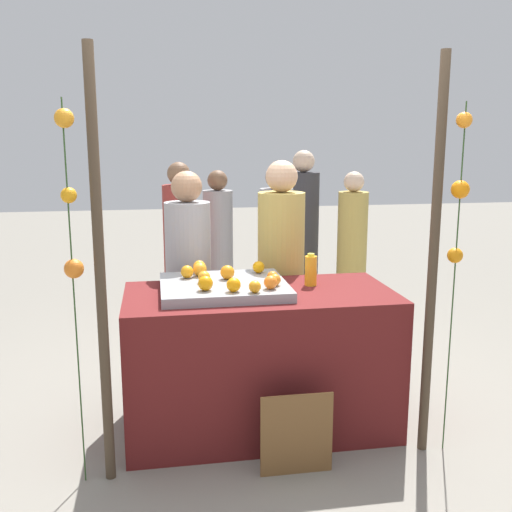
{
  "coord_description": "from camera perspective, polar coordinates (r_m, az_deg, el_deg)",
  "views": [
    {
      "loc": [
        -0.62,
        -3.5,
        1.85
      ],
      "look_at": [
        0.0,
        0.15,
        1.1
      ],
      "focal_mm": 41.25,
      "sensor_mm": 36.0,
      "label": 1
    }
  ],
  "objects": [
    {
      "name": "juice_bottle",
      "position": [
        3.84,
        5.33,
        -1.39
      ],
      "size": [
        0.08,
        0.08,
        0.21
      ],
      "color": "orange",
      "rests_on": "stall_counter"
    },
    {
      "name": "orange_3",
      "position": [
        3.66,
        1.62,
        -2.05
      ],
      "size": [
        0.07,
        0.07,
        0.07
      ],
      "primitive_type": "sphere",
      "color": "orange",
      "rests_on": "orange_tray"
    },
    {
      "name": "orange_1",
      "position": [
        3.48,
        -4.92,
        -2.65
      ],
      "size": [
        0.09,
        0.09,
        0.09
      ],
      "primitive_type": "sphere",
      "color": "orange",
      "rests_on": "orange_tray"
    },
    {
      "name": "ground_plane",
      "position": [
        4.0,
        0.38,
        -16.09
      ],
      "size": [
        24.0,
        24.0,
        0.0
      ],
      "primitive_type": "plane",
      "color": "gray"
    },
    {
      "name": "crowd_person_2",
      "position": [
        6.37,
        4.53,
        1.92
      ],
      "size": [
        0.34,
        0.34,
        1.72
      ],
      "color": "#333338",
      "rests_on": "ground_plane"
    },
    {
      "name": "garland_strand_left",
      "position": [
        3.09,
        -17.63,
        4.77
      ],
      "size": [
        0.1,
        0.1,
        2.04
      ],
      "color": "#2D4C23",
      "rests_on": "ground_plane"
    },
    {
      "name": "crowd_person_0",
      "position": [
        6.1,
        9.27,
        0.49
      ],
      "size": [
        0.3,
        0.3,
        1.52
      ],
      "color": "tan",
      "rests_on": "ground_plane"
    },
    {
      "name": "orange_6",
      "position": [
        3.75,
        -2.79,
        -1.59
      ],
      "size": [
        0.09,
        0.09,
        0.09
      ],
      "primitive_type": "sphere",
      "color": "orange",
      "rests_on": "orange_tray"
    },
    {
      "name": "orange_tray",
      "position": [
        3.68,
        -3.15,
        -3.02
      ],
      "size": [
        0.78,
        0.68,
        0.06
      ],
      "primitive_type": "cube",
      "color": "gray",
      "rests_on": "stall_counter"
    },
    {
      "name": "orange_5",
      "position": [
        3.93,
        -5.52,
        -1.05
      ],
      "size": [
        0.09,
        0.09,
        0.09
      ],
      "primitive_type": "sphere",
      "color": "orange",
      "rests_on": "orange_tray"
    },
    {
      "name": "orange_0",
      "position": [
        3.44,
        -2.18,
        -2.81
      ],
      "size": [
        0.08,
        0.08,
        0.08
      ],
      "primitive_type": "sphere",
      "color": "orange",
      "rests_on": "orange_tray"
    },
    {
      "name": "canopy_post_right",
      "position": [
        3.49,
        16.8,
        -0.57
      ],
      "size": [
        0.06,
        0.06,
        2.31
      ],
      "primitive_type": "cylinder",
      "color": "#473828",
      "rests_on": "ground_plane"
    },
    {
      "name": "orange_4",
      "position": [
        3.84,
        -5.46,
        -1.32
      ],
      "size": [
        0.09,
        0.09,
        0.09
      ],
      "primitive_type": "sphere",
      "color": "orange",
      "rests_on": "orange_tray"
    },
    {
      "name": "crowd_person_4",
      "position": [
        6.11,
        -3.64,
        0.66
      ],
      "size": [
        0.31,
        0.31,
        1.52
      ],
      "color": "#99999E",
      "rests_on": "ground_plane"
    },
    {
      "name": "stall_counter",
      "position": [
        3.82,
        0.38,
        -10.07
      ],
      "size": [
        1.68,
        0.82,
        0.9
      ],
      "primitive_type": "cube",
      "color": "#5B1919",
      "rests_on": "ground_plane"
    },
    {
      "name": "orange_2",
      "position": [
        3.5,
        1.42,
        -2.57
      ],
      "size": [
        0.08,
        0.08,
        0.08
      ],
      "primitive_type": "sphere",
      "color": "orange",
      "rests_on": "orange_tray"
    },
    {
      "name": "canopy_post_left",
      "position": [
        3.14,
        -14.88,
        -1.75
      ],
      "size": [
        0.06,
        0.06,
        2.31
      ],
      "primitive_type": "cylinder",
      "color": "#473828",
      "rests_on": "ground_plane"
    },
    {
      "name": "garland_strand_right",
      "position": [
        3.46,
        19.13,
        5.6
      ],
      "size": [
        0.1,
        0.11,
        2.04
      ],
      "color": "#2D4C23",
      "rests_on": "ground_plane"
    },
    {
      "name": "orange_7",
      "position": [
        3.42,
        -0.11,
        -2.99
      ],
      "size": [
        0.07,
        0.07,
        0.07
      ],
      "primitive_type": "sphere",
      "color": "orange",
      "rests_on": "orange_tray"
    },
    {
      "name": "crowd_person_3",
      "position": [
        5.7,
        1.96,
        0.18
      ],
      "size": [
        0.32,
        0.32,
        1.59
      ],
      "color": "#99999E",
      "rests_on": "ground_plane"
    },
    {
      "name": "vendor_left",
      "position": [
        4.29,
        -6.51,
        -3.43
      ],
      "size": [
        0.33,
        0.33,
        1.62
      ],
      "color": "#99999E",
      "rests_on": "ground_plane"
    },
    {
      "name": "vendor_right",
      "position": [
        4.33,
        2.42,
        -2.77
      ],
      "size": [
        0.34,
        0.34,
        1.69
      ],
      "color": "tan",
      "rests_on": "ground_plane"
    },
    {
      "name": "chalkboard_sign",
      "position": [
        3.42,
        3.93,
        -16.91
      ],
      "size": [
        0.41,
        0.03,
        0.49
      ],
      "color": "brown",
      "rests_on": "ground_plane"
    },
    {
      "name": "orange_9",
      "position": [
        3.91,
        0.25,
        -1.08
      ],
      "size": [
        0.08,
        0.08,
        0.08
      ],
      "primitive_type": "sphere",
      "color": "orange",
      "rests_on": "orange_tray"
    },
    {
      "name": "orange_10",
      "position": [
        3.8,
        -6.7,
        -1.53
      ],
      "size": [
        0.08,
        0.08,
        0.08
      ],
      "primitive_type": "sphere",
      "color": "orange",
      "rests_on": "orange_tray"
    },
    {
      "name": "orange_8",
      "position": [
        3.66,
        -5.05,
        -2.06
      ],
      "size": [
        0.08,
        0.08,
        0.08
      ],
      "primitive_type": "sphere",
      "color": "orange",
      "rests_on": "orange_tray"
    },
    {
      "name": "crowd_person_1",
      "position": [
        5.8,
        -7.32,
        0.46
      ],
      "size": [
        0.32,
        0.32,
        1.62
      ],
      "color": "maroon",
      "rests_on": "ground_plane"
    },
    {
      "name": "orange_11",
      "position": [
        3.58,
        1.84,
        -2.32
      ],
      "size": [
        0.07,
        0.07,
        0.07
      ],
      "primitive_type": "sphere",
      "color": "orange",
      "rests_on": "orange_tray"
    }
  ]
}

